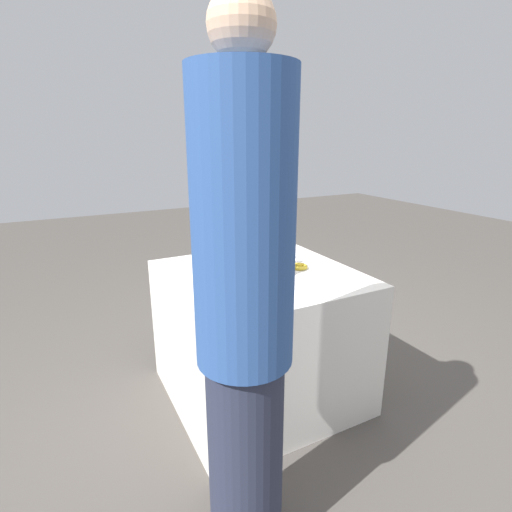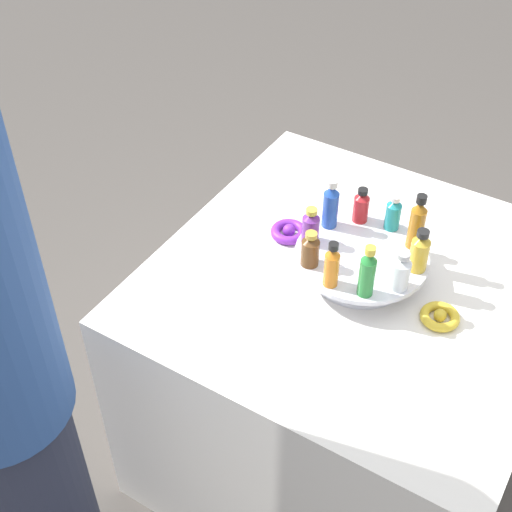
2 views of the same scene
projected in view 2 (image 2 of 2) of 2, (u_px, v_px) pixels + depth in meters
ground_plane at (336, 445)px, 2.21m from camera, size 12.00×12.00×0.00m
party_table at (346, 370)px, 1.97m from camera, size 0.95×0.95×0.73m
display_stand at (361, 263)px, 1.70m from camera, size 0.32×0.32×0.07m
bottle_blue at (331, 205)px, 1.72m from camera, size 0.04×0.04×0.13m
bottle_purple at (311, 227)px, 1.69m from camera, size 0.04×0.04×0.10m
bottle_brown at (310, 250)px, 1.63m from camera, size 0.04×0.04×0.09m
bottle_orange at (332, 266)px, 1.57m from camera, size 0.03×0.03×0.12m
bottle_green at (367, 273)px, 1.54m from camera, size 0.04×0.04×0.13m
bottle_clear at (401, 272)px, 1.57m from camera, size 0.04×0.04×0.10m
bottle_gold at (420, 252)px, 1.61m from camera, size 0.04×0.04×0.11m
bottle_amber at (417, 223)px, 1.66m from camera, size 0.04×0.04×0.15m
bottle_teal at (393, 213)px, 1.72m from camera, size 0.04×0.04×0.10m
bottle_red at (361, 206)px, 1.75m from camera, size 0.04×0.04×0.09m
ribbon_bow_gold at (440, 316)px, 1.61m from camera, size 0.09×0.09×0.03m
ribbon_bow_purple at (289, 232)px, 1.83m from camera, size 0.09×0.09×0.03m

